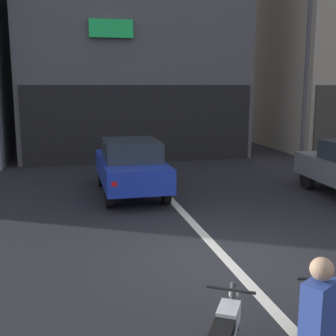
{
  "coord_description": "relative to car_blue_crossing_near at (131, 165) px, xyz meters",
  "views": [
    {
      "loc": [
        -2.82,
        -7.27,
        3.22
      ],
      "look_at": [
        -0.66,
        2.0,
        1.4
      ],
      "focal_mm": 46.81,
      "sensor_mm": 36.0,
      "label": 1
    }
  ],
  "objects": [
    {
      "name": "ground_plane",
      "position": [
        1.01,
        -5.3,
        -0.89
      ],
      "size": [
        120.0,
        120.0,
        0.0
      ],
      "primitive_type": "plane",
      "color": "#232328"
    },
    {
      "name": "motorcycle_green_row_left_mid",
      "position": [
        0.98,
        -8.58,
        -0.43
      ],
      "size": [
        0.58,
        1.64,
        0.98
      ],
      "color": "black",
      "rests_on": "ground"
    },
    {
      "name": "street_lamp",
      "position": [
        5.9,
        0.6,
        3.31
      ],
      "size": [
        0.36,
        0.36,
        6.91
      ],
      "color": "#47474C",
      "rests_on": "ground"
    },
    {
      "name": "lane_centre_line",
      "position": [
        1.01,
        0.7,
        -0.88
      ],
      "size": [
        0.2,
        18.0,
        0.01
      ],
      "primitive_type": "cube",
      "color": "silver",
      "rests_on": "ground"
    },
    {
      "name": "car_blue_crossing_near",
      "position": [
        0.0,
        0.0,
        0.0
      ],
      "size": [
        1.76,
        4.1,
        1.64
      ],
      "color": "black",
      "rests_on": "ground"
    }
  ]
}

